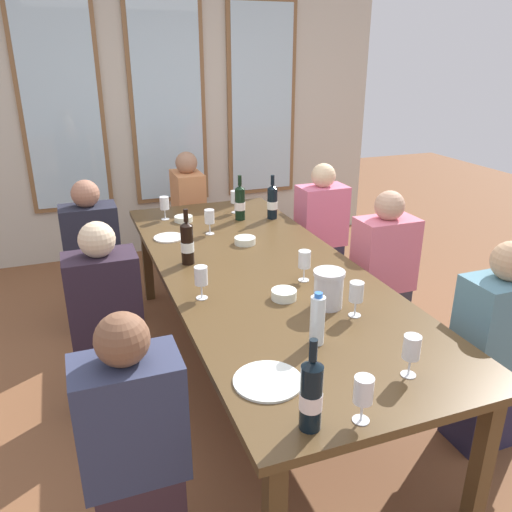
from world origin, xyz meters
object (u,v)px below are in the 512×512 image
Objects in this scene: wine_glass_0 at (201,277)px; wine_glass_1 at (356,293)px; wine_bottle_2 at (240,203)px; wine_glass_4 at (164,204)px; wine_bottle_0 at (272,202)px; white_plate_0 at (268,381)px; seated_person_4 at (135,454)px; tasting_bowl_2 at (284,294)px; metal_pitcher at (328,289)px; wine_bottle_1 at (187,243)px; tasting_bowl_0 at (245,241)px; seated_person_3 at (383,277)px; seated_person_5 at (494,352)px; wine_glass_2 at (209,217)px; seated_person_0 at (94,261)px; wine_glass_5 at (363,392)px; dining_table at (260,277)px; wine_glass_7 at (235,197)px; wine_glass_6 at (304,260)px; water_bottle at (317,320)px; seated_person_6 at (189,217)px; wine_glass_3 at (412,348)px; tasting_bowl_1 at (184,219)px; wine_bottle_3 at (311,394)px; white_plate_1 at (169,238)px; seated_person_2 at (107,323)px; seated_person_1 at (321,235)px.

wine_glass_1 is (0.64, -0.44, 0.00)m from wine_glass_0.
wine_glass_4 is (-0.53, 0.20, -0.01)m from wine_bottle_2.
wine_bottle_0 reaches higher than wine_glass_1.
white_plate_0 is 0.56m from seated_person_4.
seated_person_4 is (-0.86, -0.60, -0.24)m from tasting_bowl_2.
metal_pitcher is 0.57× the size of wine_bottle_1.
tasting_bowl_0 is 1.07× the size of tasting_bowl_2.
seated_person_4 is at bearing -104.45° from wine_glass_4.
seated_person_5 is at bearing -90.00° from seated_person_3.
wine_glass_1 is 1.90m from wine_glass_4.
tasting_bowl_0 is 0.80× the size of wine_glass_2.
wine_glass_5 is at bearing -72.88° from seated_person_0.
dining_table is at bearing -176.93° from seated_person_3.
dining_table is at bearing -116.20° from wine_bottle_0.
wine_bottle_0 is 0.60m from tasting_bowl_0.
seated_person_4 is (-1.08, -1.94, -0.34)m from wine_bottle_2.
white_plate_0 is 2.24m from wine_glass_7.
wine_bottle_1 is 1.74m from seated_person_5.
seated_person_0 is at bearing 104.05° from white_plate_0.
wine_glass_7 is (0.02, 0.18, -0.01)m from wine_bottle_2.
wine_glass_6 is at bearing 36.25° from seated_person_4.
seated_person_6 reaches higher than water_bottle.
wine_bottle_2 is 0.30× the size of seated_person_4.
wine_glass_3 is 2.31m from wine_glass_7.
tasting_bowl_2 is at bearing 34.98° from seated_person_4.
wine_glass_3 is at bearing -10.00° from seated_person_4.
wine_glass_7 is (0.55, -0.02, 0.00)m from wine_glass_4.
seated_person_3 is (1.77, -0.97, 0.00)m from seated_person_0.
white_plate_0 is at bearing 164.28° from wine_glass_3.
seated_person_0 reaches higher than wine_glass_5.
wine_glass_6 is at bearing 69.40° from water_bottle.
water_bottle is at bearing -85.46° from tasting_bowl_1.
seated_person_0 is (-0.55, 2.35, -0.35)m from wine_bottle_3.
wine_bottle_1 is at bearing -123.48° from wine_glass_7.
seated_person_6 reaches higher than white_plate_1.
wine_bottle_0 is 1.14m from wine_glass_6.
wine_bottle_2 is at bearing 74.14° from white_plate_0.
seated_person_2 reaches higher than tasting_bowl_1.
wine_bottle_2 is at bearing 78.29° from dining_table.
wine_bottle_3 is at bearing -30.08° from seated_person_4.
wine_glass_0 reaches higher than tasting_bowl_2.
seated_person_2 is at bearing 149.42° from metal_pitcher.
seated_person_4 is (0.00, -1.05, 0.00)m from seated_person_2.
wine_glass_1 is at bearing -75.91° from tasting_bowl_1.
wine_bottle_0 reaches higher than wine_glass_3.
seated_person_0 reaches higher than wine_glass_1.
white_plate_0 is 2.08m from wine_bottle_0.
seated_person_1 is 1.23m from seated_person_6.
metal_pitcher is at bearing -28.60° from wine_glass_0.
wine_glass_7 is (-0.00, 1.81, 0.00)m from wine_glass_1.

